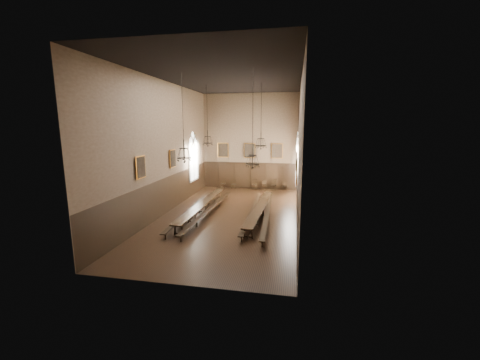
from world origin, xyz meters
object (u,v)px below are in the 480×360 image
(table_right, at_px, (260,211))
(chandelier_back_right, at_px, (261,141))
(bench_left_inner, at_px, (209,211))
(chandelier_front_right, at_px, (252,157))
(bench_left_outer, at_px, (191,210))
(chair_6, at_px, (274,187))
(chandelier_back_left, at_px, (208,139))
(chair_5, at_px, (265,187))
(chair_7, at_px, (285,188))
(chair_2, at_px, (233,186))
(bench_right_outer, at_px, (267,214))
(chandelier_front_left, at_px, (184,153))
(table_left, at_px, (203,208))
(chair_4, at_px, (254,186))
(chair_1, at_px, (223,185))
(bench_right_inner, at_px, (252,212))

(table_right, bearing_deg, chandelier_back_right, 96.81)
(bench_left_inner, height_order, chandelier_front_right, chandelier_front_right)
(bench_left_outer, xyz_separation_m, bench_left_inner, (1.27, -0.01, 0.01))
(chair_6, distance_m, chandelier_back_left, 8.86)
(bench_left_inner, xyz_separation_m, chandelier_back_right, (3.18, 2.60, 4.62))
(chair_5, relative_size, chair_7, 1.06)
(bench_left_inner, height_order, chair_6, chair_6)
(bench_left_inner, xyz_separation_m, chair_6, (3.74, 8.75, 0.01))
(table_right, height_order, chair_5, chair_5)
(chair_2, relative_size, chandelier_back_left, 0.21)
(bench_right_outer, xyz_separation_m, chandelier_back_right, (-0.76, 2.45, 4.62))
(chandelier_front_left, bearing_deg, table_right, 29.22)
(chair_2, relative_size, chandelier_front_right, 0.18)
(bench_left_outer, xyz_separation_m, chandelier_back_right, (4.45, 2.59, 4.63))
(chair_6, xyz_separation_m, chandelier_back_left, (-4.61, -5.89, 4.74))
(table_left, distance_m, bench_right_outer, 4.52)
(table_right, distance_m, chair_4, 8.51)
(chandelier_back_right, xyz_separation_m, chandelier_front_right, (0.16, -5.30, -0.56))
(bench_right_outer, distance_m, chandelier_back_left, 7.28)
(chair_4, relative_size, chair_5, 1.00)
(bench_left_inner, height_order, chandelier_back_right, chandelier_back_right)
(bench_left_outer, xyz_separation_m, chair_6, (5.01, 8.75, 0.02))
(chair_7, bearing_deg, chair_4, 173.77)
(chair_4, height_order, chandelier_front_left, chandelier_front_left)
(bench_left_outer, bearing_deg, bench_left_inner, -0.32)
(bench_left_inner, height_order, chair_5, chair_5)
(bench_left_outer, height_order, chair_1, chair_1)
(bench_right_outer, bearing_deg, chair_4, 103.23)
(bench_right_outer, xyz_separation_m, chair_7, (0.84, 8.65, -0.03))
(chandelier_back_right, bearing_deg, chair_2, 118.53)
(bench_right_outer, distance_m, chandelier_front_right, 5.00)
(chair_7, bearing_deg, chandelier_back_left, -139.37)
(bench_right_outer, relative_size, chair_5, 11.10)
(chair_4, height_order, chair_7, chair_4)
(table_right, distance_m, chandelier_back_right, 5.05)
(chair_4, bearing_deg, bench_left_outer, -106.65)
(bench_left_outer, height_order, chandelier_back_left, chandelier_back_left)
(bench_right_inner, bearing_deg, bench_left_inner, -172.64)
(chair_1, distance_m, chandelier_back_right, 8.88)
(bench_right_inner, xyz_separation_m, chair_2, (-3.04, 8.32, 0.00))
(chair_7, height_order, chandelier_front_right, chandelier_front_right)
(table_left, height_order, bench_right_outer, table_left)
(bench_right_inner, bearing_deg, bench_right_outer, -12.24)
(chair_5, bearing_deg, chandelier_back_right, -105.87)
(bench_right_inner, bearing_deg, chair_2, 110.09)
(chair_4, height_order, chair_5, same)
(bench_left_inner, xyz_separation_m, chair_2, (-0.13, 8.69, -0.01))
(chandelier_front_left, relative_size, chandelier_front_right, 0.97)
(bench_right_inner, bearing_deg, chair_7, 77.50)
(bench_right_outer, relative_size, chair_6, 10.29)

